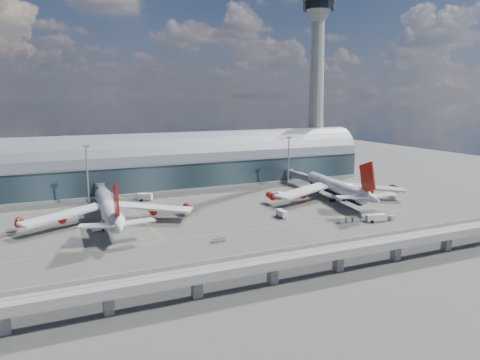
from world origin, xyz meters
name	(u,v)px	position (x,y,z in m)	size (l,w,h in m)	color
ground	(248,221)	(0.00, 0.00, 0.00)	(500.00, 500.00, 0.00)	#474744
taxi_lines	(225,209)	(0.00, 22.11, 0.01)	(200.00, 80.12, 0.01)	gold
terminal	(182,164)	(0.00, 77.99, 11.34)	(200.00, 30.00, 28.00)	#1E2B32
control_tower	(317,87)	(85.00, 83.00, 51.64)	(19.00, 19.00, 103.00)	gray
guideway	(339,252)	(0.00, -55.00, 5.29)	(220.00, 8.50, 7.20)	gray
floodlight_mast_left	(87,173)	(-50.00, 55.00, 13.63)	(3.00, 0.70, 25.70)	gray
floodlight_mast_right	(289,160)	(50.00, 55.00, 13.63)	(3.00, 0.70, 25.70)	gray
airliner_left	(109,209)	(-47.52, 17.60, 5.76)	(62.93, 66.12, 20.14)	white
airliner_right	(337,188)	(52.10, 15.91, 5.57)	(64.58, 67.57, 21.49)	white
jet_bridge_left	(104,192)	(-43.88, 53.12, 5.18)	(4.40, 28.00, 7.25)	gray
jet_bridge_right	(302,176)	(55.90, 51.18, 5.18)	(4.40, 32.00, 7.25)	gray
service_truck_1	(98,228)	(-52.56, 10.64, 1.25)	(4.51, 2.59, 2.49)	silver
service_truck_2	(376,218)	(43.14, -20.06, 1.41)	(7.73, 3.65, 2.70)	silver
service_truck_3	(282,214)	(14.42, 0.04, 1.43)	(2.43, 5.80, 2.80)	silver
service_truck_4	(281,195)	(31.08, 29.86, 1.38)	(2.65, 4.87, 2.73)	silver
service_truck_5	(145,197)	(-26.22, 51.84, 1.59)	(6.80, 5.42, 3.12)	silver
cargo_train_0	(219,239)	(-19.21, -18.19, 0.80)	(4.69, 2.27, 1.53)	gray
cargo_train_1	(382,218)	(46.10, -20.28, 0.87)	(10.09, 3.93, 1.67)	gray
cargo_train_2	(348,220)	(32.84, -16.92, 0.91)	(7.93, 2.48, 1.74)	gray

